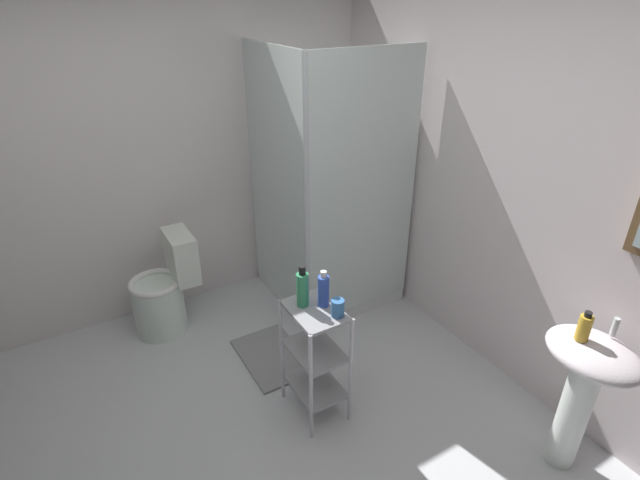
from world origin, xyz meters
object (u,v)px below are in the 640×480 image
object	(u,v)px
shower_stall	(325,249)
toilet	(165,292)
pedestal_sink	(585,380)
rinse_cup	(338,308)
body_wash_bottle_green	(303,288)
bath_mat	(272,356)
hand_soap_bottle	(584,327)
shampoo_bottle_blue	(324,290)
storage_cart	(315,352)

from	to	relation	value
shower_stall	toilet	bearing A→B (deg)	-102.04
pedestal_sink	rinse_cup	bearing A→B (deg)	-134.93
body_wash_bottle_green	bath_mat	distance (m)	0.97
toilet	hand_soap_bottle	world-z (taller)	hand_soap_bottle
bath_mat	pedestal_sink	bearing A→B (deg)	32.99
hand_soap_bottle	shampoo_bottle_blue	size ratio (longest dim) A/B	0.72
pedestal_sink	bath_mat	xyz separation A→B (m)	(-1.55, -1.01, -0.57)
shower_stall	pedestal_sink	bearing A→B (deg)	8.71
pedestal_sink	shampoo_bottle_blue	size ratio (longest dim) A/B	3.69
pedestal_sink	toilet	size ratio (longest dim) A/B	1.07
toilet	bath_mat	distance (m)	0.94
shower_stall	hand_soap_bottle	distance (m)	2.00
shampoo_bottle_blue	shower_stall	bearing A→B (deg)	148.59
toilet	shampoo_bottle_blue	size ratio (longest dim) A/B	3.47
shower_stall	pedestal_sink	world-z (taller)	shower_stall
toilet	bath_mat	size ratio (longest dim) A/B	1.27
toilet	hand_soap_bottle	distance (m)	2.72
pedestal_sink	body_wash_bottle_green	xyz separation A→B (m)	(-1.07, -1.01, 0.27)
storage_cart	shampoo_bottle_blue	xyz separation A→B (m)	(-0.01, 0.06, 0.40)
hand_soap_bottle	body_wash_bottle_green	world-z (taller)	body_wash_bottle_green
pedestal_sink	storage_cart	xyz separation A→B (m)	(-1.00, -0.97, -0.14)
rinse_cup	toilet	bearing A→B (deg)	-155.05
bath_mat	storage_cart	bearing A→B (deg)	3.46
hand_soap_bottle	pedestal_sink	bearing A→B (deg)	31.79
shower_stall	rinse_cup	bearing A→B (deg)	-27.89
storage_cart	bath_mat	distance (m)	0.70
hand_soap_bottle	bath_mat	bearing A→B (deg)	-146.96
storage_cart	body_wash_bottle_green	world-z (taller)	body_wash_bottle_green
pedestal_sink	storage_cart	world-z (taller)	pedestal_sink
shampoo_bottle_blue	toilet	bearing A→B (deg)	-153.53
hand_soap_bottle	rinse_cup	xyz separation A→B (m)	(-0.83, -0.86, -0.09)
body_wash_bottle_green	pedestal_sink	bearing A→B (deg)	43.17
body_wash_bottle_green	storage_cart	bearing A→B (deg)	25.48
rinse_cup	shower_stall	bearing A→B (deg)	152.11
hand_soap_bottle	shampoo_bottle_blue	world-z (taller)	hand_soap_bottle
storage_cart	body_wash_bottle_green	size ratio (longest dim) A/B	2.96
pedestal_sink	storage_cart	distance (m)	1.40
storage_cart	toilet	bearing A→B (deg)	-156.10
storage_cart	rinse_cup	size ratio (longest dim) A/B	7.41
shampoo_bottle_blue	body_wash_bottle_green	world-z (taller)	body_wash_bottle_green
shower_stall	hand_soap_bottle	xyz separation A→B (m)	(1.94, 0.27, 0.42)
shower_stall	toilet	xyz separation A→B (m)	(-0.26, -1.22, -0.15)
toilet	body_wash_bottle_green	xyz separation A→B (m)	(1.19, 0.52, 0.53)
shower_stall	bath_mat	bearing A→B (deg)	-57.16
shampoo_bottle_blue	pedestal_sink	bearing A→B (deg)	41.91
toilet	hand_soap_bottle	xyz separation A→B (m)	(2.20, 1.49, 0.57)
pedestal_sink	hand_soap_bottle	distance (m)	0.31
pedestal_sink	storage_cart	size ratio (longest dim) A/B	1.09
pedestal_sink	body_wash_bottle_green	size ratio (longest dim) A/B	3.23
shower_stall	hand_soap_bottle	bearing A→B (deg)	7.89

